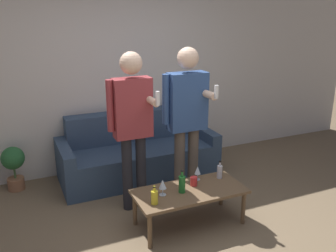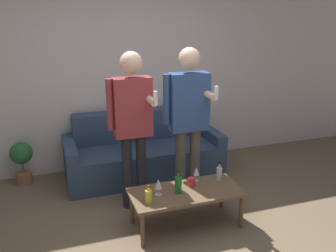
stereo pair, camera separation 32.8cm
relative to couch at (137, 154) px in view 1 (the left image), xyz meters
name	(u,v)px [view 1 (the left image)]	position (x,y,z in m)	size (l,w,h in m)	color
ground_plane	(188,248)	(-0.11, -1.73, -0.30)	(16.00, 16.00, 0.00)	#756047
wall_back	(117,71)	(-0.11, 0.43, 1.05)	(8.00, 0.06, 2.70)	silver
couch	(137,154)	(0.00, 0.00, 0.00)	(2.03, 0.83, 0.83)	#334760
coffee_table	(189,194)	(0.09, -1.36, 0.06)	(1.14, 0.53, 0.39)	brown
bottle_orange	(182,184)	(0.00, -1.37, 0.19)	(0.07, 0.07, 0.24)	#23752D
bottle_green	(220,171)	(0.51, -1.24, 0.17)	(0.06, 0.06, 0.20)	silver
bottle_dark	(154,197)	(-0.34, -1.47, 0.17)	(0.07, 0.07, 0.18)	yellow
wine_glass_near	(198,171)	(0.27, -1.18, 0.20)	(0.06, 0.06, 0.16)	silver
wine_glass_far	(163,185)	(-0.20, -1.34, 0.21)	(0.07, 0.07, 0.17)	silver
cup_on_table	(194,181)	(0.17, -1.28, 0.14)	(0.07, 0.07, 0.09)	red
person_standing_left	(132,119)	(-0.32, -0.80, 0.75)	(0.47, 0.44, 1.74)	#232328
person_standing_right	(187,113)	(0.31, -0.83, 0.75)	(0.51, 0.45, 1.76)	brown
potted_plant	(14,164)	(-1.52, 0.20, 0.05)	(0.28, 0.28, 0.56)	#936042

